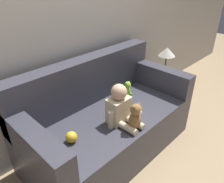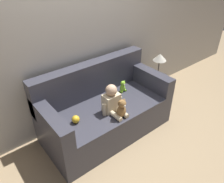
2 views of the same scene
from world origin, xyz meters
The scene contains 8 objects.
ground_plane centered at (0.00, 0.00, 0.00)m, with size 12.00×12.00×0.00m, color #9E8460.
wall_back centered at (0.00, 0.52, 1.30)m, with size 8.00×0.05×2.60m.
couch centered at (0.00, 0.06, 0.35)m, with size 1.79×0.87×0.98m.
person_baby centered at (-0.03, -0.16, 0.64)m, with size 0.31×0.33×0.39m.
teddy_bear_brown centered at (-0.02, -0.33, 0.61)m, with size 0.13×0.12×0.26m.
plush_toy_side centered at (0.39, 0.11, 0.56)m, with size 0.11×0.08×0.18m.
toy_ball centered at (-0.52, -0.06, 0.53)m, with size 0.10×0.10×0.10m.
side_table centered at (1.19, 0.13, 0.63)m, with size 0.36×0.36×0.86m.
Camera 2 is at (-1.46, -1.93, 2.26)m, focal length 35.00 mm.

